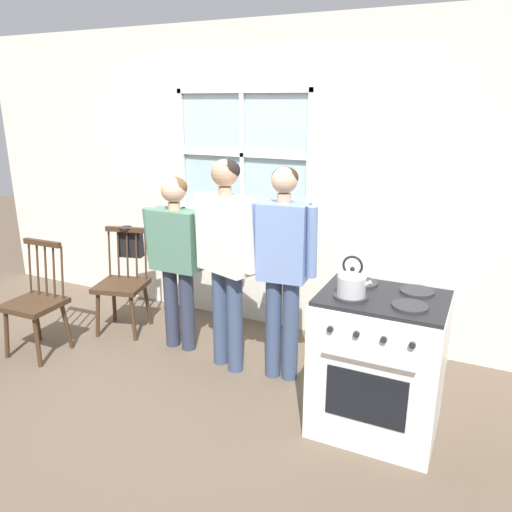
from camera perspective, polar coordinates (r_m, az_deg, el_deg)
name	(u,v)px	position (r m, az deg, el deg)	size (l,w,h in m)	color
ground_plane	(180,392)	(3.84, -8.69, -15.13)	(16.00, 16.00, 0.00)	brown
wall_back	(262,184)	(4.51, 0.70, 8.22)	(6.40, 0.16, 2.70)	silver
chair_by_window	(122,285)	(4.72, -15.03, -3.20)	(0.51, 0.49, 0.95)	#3D2819
chair_near_wall	(36,303)	(4.53, -23.87, -4.99)	(0.43, 0.42, 0.95)	#3D2819
person_elderly_left	(176,248)	(4.14, -9.10, 0.93)	(0.57, 0.22, 1.48)	#2D3347
person_teen_center	(226,246)	(3.74, -3.44, 1.12)	(0.60, 0.34, 1.65)	#384766
person_adult_right	(283,259)	(3.60, 3.10, -0.32)	(0.51, 0.25, 1.62)	#384766
stove	(379,361)	(3.32, 13.86, -11.57)	(0.76, 0.68, 1.08)	white
kettle	(352,282)	(3.01, 10.89, -2.91)	(0.21, 0.17, 0.25)	#B7B7BC
potted_plant	(230,209)	(4.60, -2.99, 5.38)	(0.15, 0.15, 0.26)	#935B3D
handbag	(131,243)	(4.82, -14.14, 1.50)	(0.24, 0.22, 0.31)	black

